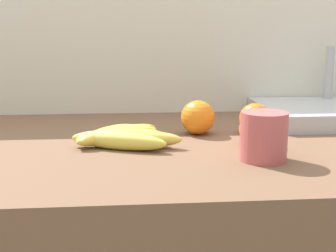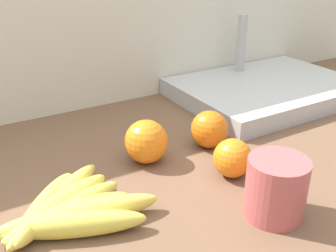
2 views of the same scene
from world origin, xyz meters
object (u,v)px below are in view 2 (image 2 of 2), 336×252
orange_back_right (232,158)px  banana_bunch (65,211)px  orange_far_right (146,142)px  orange_back_left (209,129)px  sink_basin (267,89)px  mug (276,188)px

orange_back_right → banana_bunch: bearing=175.6°
orange_back_right → orange_far_right: 0.15m
orange_back_left → orange_back_right: size_ratio=1.09×
orange_back_left → sink_basin: 0.31m
orange_back_right → sink_basin: (0.30, 0.24, -0.01)m
orange_back_left → mug: 0.22m
banana_bunch → mug: 0.29m
banana_bunch → orange_far_right: bearing=27.9°
orange_far_right → orange_back_right: bearing=-48.6°
banana_bunch → mug: bearing=-27.1°
orange_back_left → mug: size_ratio=0.80×
banana_bunch → orange_far_right: (0.17, 0.09, 0.02)m
orange_far_right → orange_back_left: bearing=-4.5°
banana_bunch → orange_back_left: (0.30, 0.08, 0.02)m
banana_bunch → sink_basin: sink_basin is taller
orange_back_right → sink_basin: 0.39m
sink_basin → mug: size_ratio=4.91×
orange_back_left → orange_back_right: orange_back_left is taller
banana_bunch → orange_back_left: bearing=15.3°
banana_bunch → sink_basin: bearing=21.0°
banana_bunch → orange_back_left: orange_back_left is taller
mug → orange_back_right: bearing=82.3°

